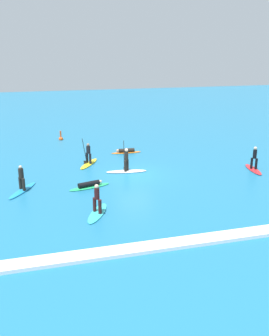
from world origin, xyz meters
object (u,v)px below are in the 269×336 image
(surfer_on_green_board, at_px, (90,185))
(surfer_on_blue_board, at_px, (22,185))
(surfer_on_white_board, at_px, (126,167))
(marker_buoy, at_px, (61,138))
(surfer_on_red_board, at_px, (254,165))
(surfer_on_yellow_board, at_px, (89,160))
(surfer_on_orange_board, at_px, (126,151))
(surfer_on_teal_board, at_px, (97,208))

(surfer_on_green_board, distance_m, surfer_on_blue_board, 4.35)
(surfer_on_white_board, height_order, marker_buoy, surfer_on_white_board)
(surfer_on_blue_board, bearing_deg, surfer_on_red_board, 119.33)
(surfer_on_white_board, bearing_deg, surfer_on_blue_board, 22.73)
(surfer_on_green_board, bearing_deg, surfer_on_yellow_board, 66.62)
(surfer_on_orange_board, bearing_deg, surfer_on_blue_board, 41.52)
(surfer_on_red_board, bearing_deg, surfer_on_orange_board, -122.01)
(marker_buoy, bearing_deg, surfer_on_yellow_board, -80.65)
(surfer_on_green_board, height_order, surfer_on_red_board, surfer_on_red_board)
(surfer_on_green_board, relative_size, marker_buoy, 2.83)
(surfer_on_teal_board, height_order, surfer_on_green_board, surfer_on_teal_board)
(surfer_on_yellow_board, bearing_deg, surfer_on_red_board, 99.24)
(surfer_on_teal_board, distance_m, surfer_on_red_board, 13.71)
(surfer_on_blue_board, bearing_deg, surfer_on_teal_board, 70.18)
(surfer_on_red_board, bearing_deg, surfer_on_white_board, -92.90)
(surfer_on_teal_board, xyz_separation_m, surfer_on_green_board, (0.20, 4.28, -0.23))
(surfer_on_green_board, relative_size, surfer_on_blue_board, 0.96)
(surfer_on_white_board, bearing_deg, surfer_on_green_board, 46.17)
(surfer_on_orange_board, relative_size, marker_buoy, 2.59)
(surfer_on_red_board, xyz_separation_m, marker_buoy, (-13.43, 13.83, -0.24))
(marker_buoy, bearing_deg, surfer_on_white_board, -71.36)
(surfer_on_orange_board, distance_m, marker_buoy, 8.34)
(surfer_on_blue_board, height_order, marker_buoy, surfer_on_blue_board)
(surfer_on_teal_board, height_order, surfer_on_orange_board, surfer_on_teal_board)
(surfer_on_orange_board, bearing_deg, surfer_on_teal_board, 70.67)
(surfer_on_teal_board, bearing_deg, surfer_on_orange_board, 5.63)
(surfer_on_orange_board, height_order, marker_buoy, marker_buoy)
(surfer_on_green_board, distance_m, surfer_on_white_board, 4.10)
(surfer_on_red_board, xyz_separation_m, surfer_on_yellow_board, (-11.94, 4.75, -0.02))
(surfer_on_white_board, bearing_deg, surfer_on_orange_board, -96.42)
(surfer_on_blue_board, xyz_separation_m, marker_buoy, (3.54, 13.82, -0.24))
(surfer_on_teal_board, bearing_deg, surfer_on_red_board, -43.09)
(surfer_on_orange_board, bearing_deg, surfer_on_green_board, 62.02)
(marker_buoy, bearing_deg, surfer_on_teal_board, -88.23)
(surfer_on_blue_board, bearing_deg, surfer_on_green_board, 112.97)
(surfer_on_yellow_board, distance_m, surfer_on_blue_board, 6.91)
(surfer_on_red_board, relative_size, surfer_on_blue_board, 0.90)
(surfer_on_blue_board, relative_size, marker_buoy, 2.94)
(surfer_on_yellow_board, height_order, surfer_on_white_board, surfer_on_white_board)
(marker_buoy, bearing_deg, surfer_on_blue_board, -104.38)
(surfer_on_green_board, relative_size, surfer_on_red_board, 1.06)
(surfer_on_red_board, height_order, surfer_on_white_board, surfer_on_white_board)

